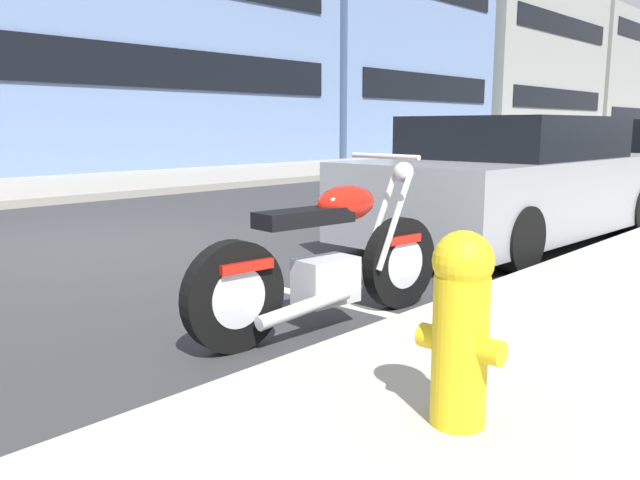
# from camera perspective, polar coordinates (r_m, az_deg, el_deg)

# --- Properties ---
(ground_plane) EXTENTS (260.00, 260.00, 0.00)m
(ground_plane) POSITION_cam_1_polar(r_m,az_deg,el_deg) (7.60, -18.57, -0.56)
(ground_plane) COLOR #333335
(sidewalk_far_curb) EXTENTS (120.00, 5.00, 0.14)m
(sidewalk_far_curb) POSITION_cam_1_polar(r_m,az_deg,el_deg) (20.48, 2.18, 6.46)
(sidewalk_far_curb) COLOR gray
(sidewalk_far_curb) RESTS_ON ground
(parking_stall_stripe) EXTENTS (0.12, 2.20, 0.01)m
(parking_stall_stripe) POSITION_cam_1_polar(r_m,az_deg,el_deg) (4.87, 2.33, -5.70)
(parking_stall_stripe) COLOR silver
(parking_stall_stripe) RESTS_ON ground
(parked_motorcycle) EXTENTS (2.12, 0.62, 1.13)m
(parked_motorcycle) POSITION_cam_1_polar(r_m,az_deg,el_deg) (4.27, 0.76, -1.93)
(parked_motorcycle) COLOR black
(parked_motorcycle) RESTS_ON ground
(parked_car_near_corner) EXTENTS (4.55, 2.06, 1.42)m
(parked_car_near_corner) POSITION_cam_1_polar(r_m,az_deg,el_deg) (7.77, 16.73, 4.83)
(parked_car_near_corner) COLOR gray
(parked_car_near_corner) RESTS_ON ground
(car_opposite_curb) EXTENTS (4.51, 2.06, 1.38)m
(car_opposite_curb) POSITION_cam_1_polar(r_m,az_deg,el_deg) (21.01, 14.28, 7.87)
(car_opposite_curb) COLOR #236638
(car_opposite_curb) RESTS_ON ground
(fire_hydrant) EXTENTS (0.24, 0.36, 0.79)m
(fire_hydrant) POSITION_cam_1_polar(r_m,az_deg,el_deg) (2.62, 12.26, -7.19)
(fire_hydrant) COLOR gold
(fire_hydrant) RESTS_ON sidewalk_near_curb
(townhouse_behind_pole) EXTENTS (10.89, 11.49, 13.34)m
(townhouse_behind_pole) POSITION_cam_1_polar(r_m,az_deg,el_deg) (32.38, 0.84, 19.48)
(townhouse_behind_pole) COLOR #6B84B2
(townhouse_behind_pole) RESTS_ON ground
(townhouse_mid_block) EXTENTS (14.03, 8.57, 13.02)m
(townhouse_mid_block) POSITION_cam_1_polar(r_m,az_deg,el_deg) (42.61, 15.12, 16.63)
(townhouse_mid_block) COLOR #939993
(townhouse_mid_block) RESTS_ON ground
(townhouse_far_uphill) EXTENTS (11.08, 11.24, 9.39)m
(townhouse_far_uphill) POSITION_cam_1_polar(r_m,az_deg,el_deg) (55.02, 20.34, 12.88)
(townhouse_far_uphill) COLOR #939993
(townhouse_far_uphill) RESTS_ON ground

